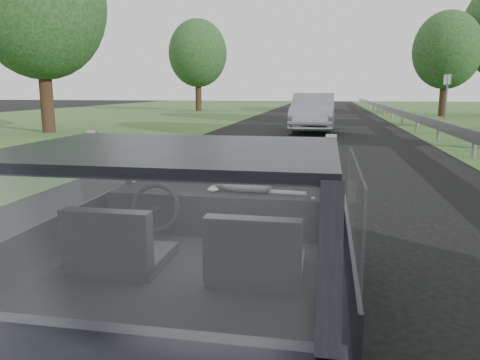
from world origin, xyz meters
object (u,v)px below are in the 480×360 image
at_px(cat, 243,181).
at_px(highway_sign, 446,97).
at_px(other_car, 313,112).
at_px(subject_car, 198,255).

distance_m(cat, highway_sign, 26.51).
xyz_separation_m(cat, other_car, (-0.04, 16.72, -0.29)).
xyz_separation_m(cat, highway_sign, (7.17, 25.52, 0.22)).
distance_m(cat, other_car, 16.72).
relative_size(cat, other_car, 0.11).
height_order(cat, other_car, other_car).
relative_size(subject_car, highway_sign, 1.54).
bearing_deg(cat, subject_car, -104.07).
bearing_deg(highway_sign, other_car, -138.99).
bearing_deg(subject_car, highway_sign, 74.29).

